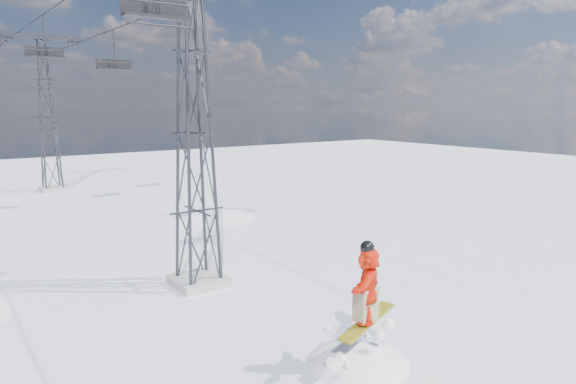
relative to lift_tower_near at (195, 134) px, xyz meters
The scene contains 6 objects.
lift_tower_near is the anchor object (origin of this frame).
lift_tower_far 25.00m from the lift_tower_near, 90.00° to the left, with size 5.20×1.80×11.43m.
haul_cables 12.70m from the lift_tower_near, 90.00° to the left, with size 4.46×51.00×0.06m.
lift_chair_near 4.88m from the lift_tower_near, 130.92° to the right, with size 1.86×0.53×2.30m.
lift_chair_mid 16.02m from the lift_tower_near, 81.93° to the left, with size 2.10×0.60×2.60m.
lift_chair_far 13.24m from the lift_tower_near, 99.94° to the left, with size 1.84×0.53×2.28m.
Camera 1 is at (-6.91, -8.40, 6.51)m, focal length 32.00 mm.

